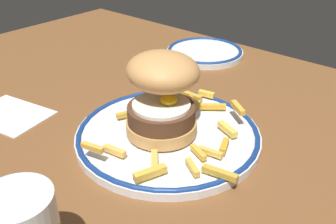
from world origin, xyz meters
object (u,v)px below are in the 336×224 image
at_px(dinner_plate, 168,134).
at_px(napkin, 10,114).
at_px(burger, 163,92).
at_px(side_plate, 205,52).

distance_m(dinner_plate, napkin, 0.27).
height_order(burger, napkin, burger).
height_order(side_plate, napkin, side_plate).
bearing_deg(napkin, side_plate, 79.06).
bearing_deg(dinner_plate, side_plate, 117.13).
xyz_separation_m(burger, napkin, (-0.23, -0.12, -0.07)).
distance_m(burger, napkin, 0.27).
distance_m(dinner_plate, burger, 0.07).
bearing_deg(side_plate, burger, -64.32).
height_order(dinner_plate, burger, burger).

